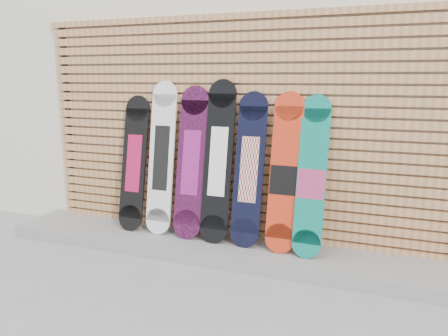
{
  "coord_description": "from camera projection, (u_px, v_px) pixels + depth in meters",
  "views": [
    {
      "loc": [
        1.26,
        -3.09,
        1.7
      ],
      "look_at": [
        -0.18,
        0.75,
        0.85
      ],
      "focal_mm": 35.0,
      "sensor_mm": 36.0,
      "label": 1
    }
  ],
  "objects": [
    {
      "name": "slat_wall",
      "position": [
        234.0,
        128.0,
        4.3
      ],
      "size": [
        4.26,
        0.08,
        2.29
      ],
      "color": "#B87D4C",
      "rests_on": "ground"
    },
    {
      "name": "snowboard_5",
      "position": [
        285.0,
        173.0,
        4.0
      ],
      "size": [
        0.28,
        0.35,
        1.46
      ],
      "color": "red",
      "rests_on": "concrete_step"
    },
    {
      "name": "snowboard_6",
      "position": [
        312.0,
        177.0,
        3.91
      ],
      "size": [
        0.26,
        0.38,
        1.44
      ],
      "color": "#0D7C6A",
      "rests_on": "concrete_step"
    },
    {
      "name": "concrete_step",
      "position": [
        224.0,
        248.0,
        4.27
      ],
      "size": [
        4.6,
        0.7,
        0.12
      ],
      "primitive_type": "cube",
      "color": "gray",
      "rests_on": "ground"
    },
    {
      "name": "snowboard_4",
      "position": [
        249.0,
        170.0,
        4.13
      ],
      "size": [
        0.28,
        0.33,
        1.46
      ],
      "color": "black",
      "rests_on": "concrete_step"
    },
    {
      "name": "snowboard_2",
      "position": [
        191.0,
        163.0,
        4.34
      ],
      "size": [
        0.3,
        0.32,
        1.51
      ],
      "color": "black",
      "rests_on": "concrete_step"
    },
    {
      "name": "building",
      "position": [
        335.0,
        70.0,
        6.28
      ],
      "size": [
        12.0,
        5.0,
        3.6
      ],
      "primitive_type": "cube",
      "color": "silver",
      "rests_on": "ground"
    },
    {
      "name": "snowboard_1",
      "position": [
        161.0,
        158.0,
        4.46
      ],
      "size": [
        0.27,
        0.3,
        1.55
      ],
      "color": "white",
      "rests_on": "concrete_step"
    },
    {
      "name": "ground",
      "position": [
        212.0,
        287.0,
        3.61
      ],
      "size": [
        80.0,
        80.0,
        0.0
      ],
      "primitive_type": "plane",
      "color": "gray",
      "rests_on": "ground"
    },
    {
      "name": "snowboard_3",
      "position": [
        218.0,
        162.0,
        4.22
      ],
      "size": [
        0.28,
        0.33,
        1.57
      ],
      "color": "black",
      "rests_on": "concrete_step"
    },
    {
      "name": "snowboard_0",
      "position": [
        134.0,
        163.0,
        4.58
      ],
      "size": [
        0.27,
        0.31,
        1.4
      ],
      "color": "black",
      "rests_on": "concrete_step"
    }
  ]
}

